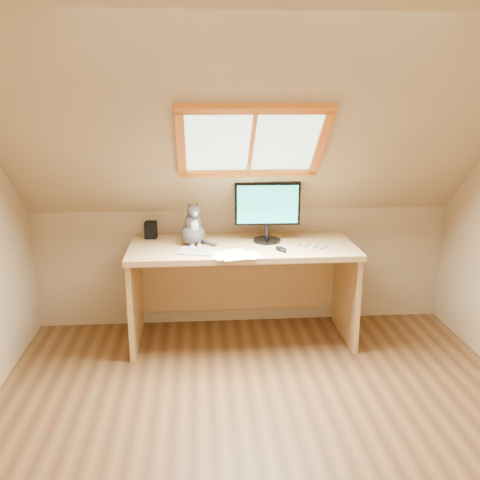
{
  "coord_description": "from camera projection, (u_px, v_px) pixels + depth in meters",
  "views": [
    {
      "loc": [
        -0.37,
        -2.63,
        1.94
      ],
      "look_at": [
        -0.08,
        1.0,
        0.94
      ],
      "focal_mm": 40.0,
      "sensor_mm": 36.0,
      "label": 1
    }
  ],
  "objects": [
    {
      "name": "ground",
      "position": [
        268.0,
        444.0,
        3.07
      ],
      "size": [
        3.5,
        3.5,
        0.0
      ],
      "primitive_type": "plane",
      "color": "brown",
      "rests_on": "ground"
    },
    {
      "name": "room_shell",
      "position": [
        275.0,
        202.0,
        2.6
      ],
      "size": [
        3.52,
        3.52,
        2.41
      ],
      "color": "tan",
      "rests_on": "ground"
    },
    {
      "name": "desk",
      "position": [
        241.0,
        270.0,
        4.31
      ],
      "size": [
        1.76,
        0.77,
        0.8
      ],
      "color": "tan",
      "rests_on": "ground"
    },
    {
      "name": "monitor",
      "position": [
        267.0,
        208.0,
        4.18
      ],
      "size": [
        0.52,
        0.22,
        0.47
      ],
      "color": "black",
      "rests_on": "desk"
    },
    {
      "name": "cat",
      "position": [
        193.0,
        229.0,
        4.14
      ],
      "size": [
        0.24,
        0.27,
        0.35
      ],
      "color": "#4A4441",
      "rests_on": "desk"
    },
    {
      "name": "desk_speaker",
      "position": [
        151.0,
        230.0,
        4.35
      ],
      "size": [
        0.1,
        0.1,
        0.14
      ],
      "primitive_type": "cube",
      "rotation": [
        0.0,
        0.0,
        -0.06
      ],
      "color": "black",
      "rests_on": "desk"
    },
    {
      "name": "graphics_tablet",
      "position": [
        198.0,
        251.0,
        3.98
      ],
      "size": [
        0.33,
        0.27,
        0.01
      ],
      "primitive_type": "cube",
      "rotation": [
        0.0,
        0.0,
        -0.27
      ],
      "color": "#B2B2B7",
      "rests_on": "desk"
    },
    {
      "name": "mouse",
      "position": [
        281.0,
        249.0,
        3.99
      ],
      "size": [
        0.11,
        0.13,
        0.04
      ],
      "primitive_type": "ellipsoid",
      "rotation": [
        0.0,
        0.0,
        0.43
      ],
      "color": "black",
      "rests_on": "desk"
    },
    {
      "name": "papers",
      "position": [
        239.0,
        254.0,
        3.92
      ],
      "size": [
        0.35,
        0.3,
        0.01
      ],
      "color": "white",
      "rests_on": "desk"
    },
    {
      "name": "cables",
      "position": [
        300.0,
        247.0,
        4.1
      ],
      "size": [
        0.51,
        0.26,
        0.01
      ],
      "color": "silver",
      "rests_on": "desk"
    }
  ]
}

